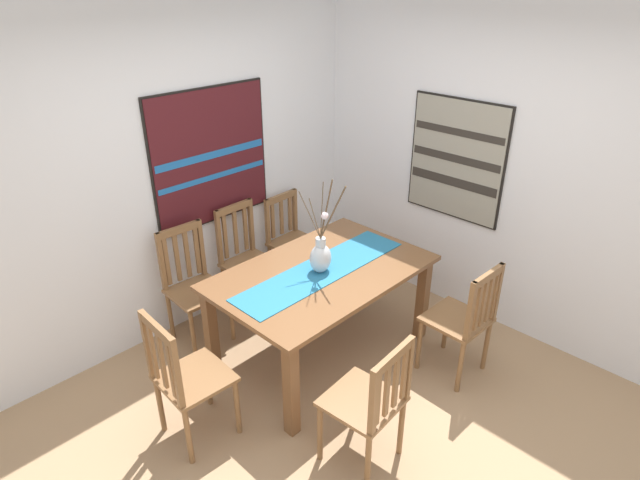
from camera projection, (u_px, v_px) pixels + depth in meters
ground_plane at (346, 424)px, 3.63m from camera, size 6.40×6.40×0.03m
wall_back at (174, 171)px, 4.17m from camera, size 6.40×0.12×2.70m
wall_side at (505, 170)px, 4.20m from camera, size 0.12×6.40×2.70m
dining_table at (322, 283)px, 4.00m from camera, size 1.63×1.03×0.76m
table_runner at (322, 270)px, 3.95m from camera, size 1.50×0.36×0.01m
centerpiece_vase at (321, 255)px, 3.86m from camera, size 0.17×0.35×0.75m
chair_0 at (464, 318)px, 3.85m from camera, size 0.43×0.43×0.94m
chair_1 at (247, 259)px, 4.66m from camera, size 0.43×0.43×0.98m
chair_2 at (370, 402)px, 3.12m from camera, size 0.45×0.45×0.92m
chair_3 at (292, 240)px, 5.02m from camera, size 0.44×0.44×0.91m
chair_4 at (193, 284)px, 4.26m from camera, size 0.44×0.44×0.98m
chair_5 at (186, 377)px, 3.30m from camera, size 0.44×0.44×0.97m
painting_on_back_wall at (211, 157)px, 4.30m from camera, size 1.10×0.05×1.11m
painting_on_side_wall at (456, 159)px, 4.40m from camera, size 0.05×0.87×1.01m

